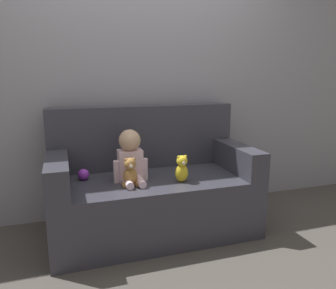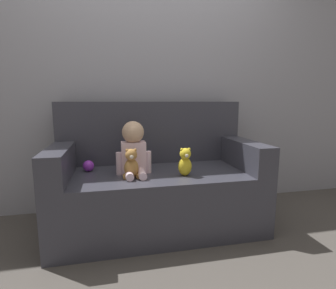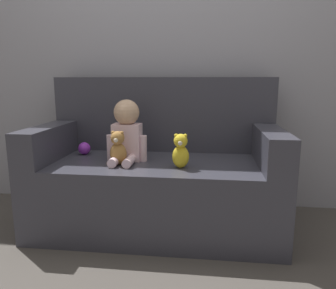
% 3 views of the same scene
% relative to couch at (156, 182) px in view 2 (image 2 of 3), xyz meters
% --- Properties ---
extents(ground_plane, '(12.00, 12.00, 0.00)m').
position_rel_couch_xyz_m(ground_plane, '(0.00, -0.06, -0.36)').
color(ground_plane, '#4C4742').
extents(wall_back, '(8.00, 0.05, 2.60)m').
position_rel_couch_xyz_m(wall_back, '(0.00, 0.44, 0.94)').
color(wall_back, '#93939E').
rests_on(wall_back, ground_plane).
extents(couch, '(1.62, 0.83, 1.02)m').
position_rel_couch_xyz_m(couch, '(0.00, 0.00, 0.00)').
color(couch, '#383842').
rests_on(couch, ground_plane).
extents(person_baby, '(0.27, 0.31, 0.40)m').
position_rel_couch_xyz_m(person_baby, '(-0.19, -0.11, 0.31)').
color(person_baby, silver).
rests_on(person_baby, couch).
extents(teddy_bear_brown, '(0.13, 0.10, 0.22)m').
position_rel_couch_xyz_m(teddy_bear_brown, '(-0.22, -0.23, 0.22)').
color(teddy_bear_brown, '#AD7A3D').
rests_on(teddy_bear_brown, couch).
extents(plush_toy_side, '(0.10, 0.10, 0.21)m').
position_rel_couch_xyz_m(plush_toy_side, '(0.18, -0.26, 0.22)').
color(plush_toy_side, yellow).
rests_on(plush_toy_side, couch).
extents(toy_ball, '(0.09, 0.09, 0.09)m').
position_rel_couch_xyz_m(toy_ball, '(-0.54, 0.02, 0.16)').
color(toy_ball, purple).
rests_on(toy_ball, couch).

